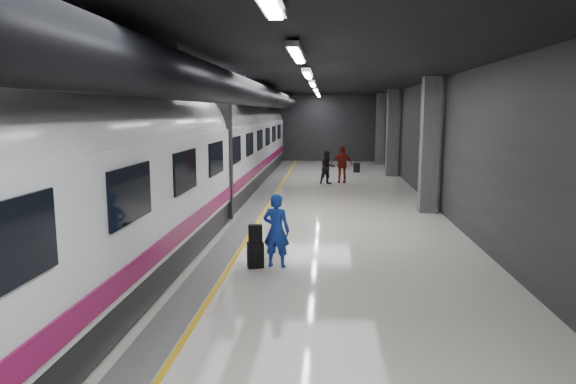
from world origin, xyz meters
name	(u,v)px	position (x,y,z in m)	size (l,w,h in m)	color
ground	(289,222)	(0.00, 0.00, 0.00)	(40.00, 40.00, 0.00)	beige
platform_hall	(282,106)	(-0.29, 0.96, 3.54)	(10.02, 40.02, 4.51)	black
train	(183,155)	(-3.25, 0.00, 2.07)	(3.05, 38.00, 4.05)	black
traveler_main	(276,231)	(0.07, -4.57, 0.81)	(0.59, 0.39, 1.63)	#1835BA
suitcase_main	(255,255)	(-0.38, -4.67, 0.28)	(0.35, 0.22, 0.57)	black
shoulder_bag	(255,234)	(-0.37, -4.70, 0.77)	(0.30, 0.16, 0.40)	black
traveler_far_a	(327,167)	(1.19, 8.53, 0.79)	(0.76, 0.59, 1.57)	black
traveler_far_b	(342,164)	(1.87, 9.10, 0.88)	(1.03, 0.43, 1.75)	maroon
suitcase_far	(357,168)	(2.84, 13.37, 0.26)	(0.35, 0.23, 0.52)	black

